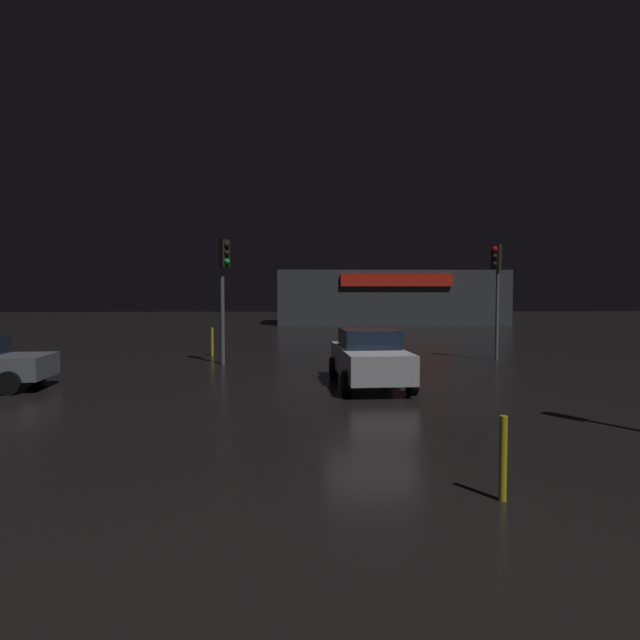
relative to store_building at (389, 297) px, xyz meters
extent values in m
plane|color=black|center=(-5.53, -31.26, -2.21)|extent=(120.00, 120.00, 0.00)
cube|color=#33383D|center=(0.00, 0.01, 0.00)|extent=(18.62, 7.19, 4.40)
cube|color=red|center=(0.00, -3.73, 1.40)|extent=(8.76, 0.24, 0.99)
cylinder|color=#595B60|center=(-10.32, -26.06, 0.04)|extent=(0.15, 0.15, 4.49)
cube|color=black|center=(-10.21, -26.17, 1.79)|extent=(0.41, 0.41, 0.98)
sphere|color=black|center=(-10.10, -26.29, 2.09)|extent=(0.20, 0.20, 0.20)
sphere|color=black|center=(-10.10, -26.29, 1.79)|extent=(0.20, 0.20, 0.20)
sphere|color=#19D13F|center=(-10.10, -26.29, 1.50)|extent=(0.20, 0.20, 0.20)
cylinder|color=#595B60|center=(0.03, -25.33, 0.00)|extent=(0.12, 0.12, 4.42)
cube|color=black|center=(-0.08, -25.44, 1.74)|extent=(0.41, 0.41, 0.94)
sphere|color=red|center=(-0.19, -25.56, 2.02)|extent=(0.20, 0.20, 0.20)
sphere|color=black|center=(-0.19, -25.56, 1.74)|extent=(0.20, 0.20, 0.20)
sphere|color=black|center=(-0.19, -25.56, 1.46)|extent=(0.20, 0.20, 0.20)
cube|color=#B7B7BF|center=(-5.57, -30.80, -1.51)|extent=(1.91, 4.31, 0.74)
cube|color=black|center=(-5.58, -30.69, -0.88)|extent=(1.60, 1.84, 0.52)
cylinder|color=black|center=(-4.66, -32.14, -1.89)|extent=(0.26, 0.65, 0.64)
cylinder|color=black|center=(-6.33, -32.23, -1.89)|extent=(0.26, 0.65, 0.64)
cylinder|color=black|center=(-4.82, -29.36, -1.89)|extent=(0.26, 0.65, 0.64)
cylinder|color=black|center=(-6.49, -29.45, -1.89)|extent=(0.26, 0.65, 0.64)
cylinder|color=black|center=(-15.00, -30.16, -1.90)|extent=(0.62, 0.26, 0.61)
cylinder|color=black|center=(-14.88, -31.81, -1.90)|extent=(0.62, 0.26, 0.61)
cylinder|color=gold|center=(-4.97, -39.13, -1.67)|extent=(0.10, 0.10, 1.07)
cylinder|color=gold|center=(-11.13, -23.40, -1.63)|extent=(0.12, 0.12, 1.16)
camera|label=1|loc=(-7.47, -45.63, 0.38)|focal=30.22mm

